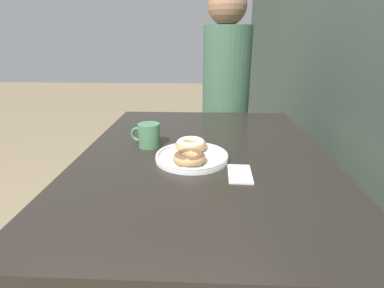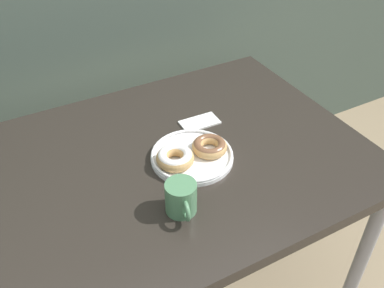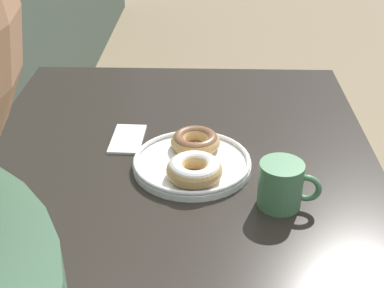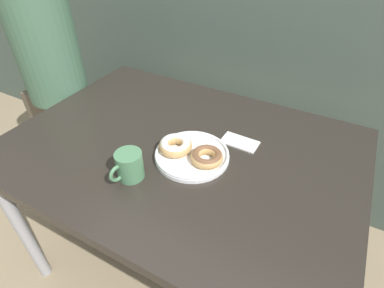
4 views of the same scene
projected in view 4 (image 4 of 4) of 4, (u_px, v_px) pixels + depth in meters
dining_table at (181, 160)px, 1.15m from camera, size 1.28×0.92×0.77m
donut_plate at (191, 152)px, 1.04m from camera, size 0.27×0.26×0.06m
coffee_mug at (129, 165)px, 0.95m from camera, size 0.09×0.12×0.09m
person_figure at (56, 86)px, 1.52m from camera, size 0.38×0.29×1.45m
napkin at (240, 142)px, 1.12m from camera, size 0.14×0.08×0.01m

